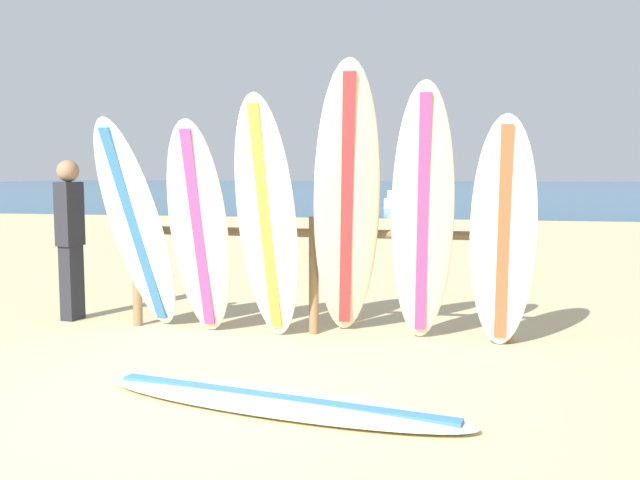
{
  "coord_description": "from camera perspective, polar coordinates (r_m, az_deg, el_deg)",
  "views": [
    {
      "loc": [
        1.73,
        -3.94,
        1.52
      ],
      "look_at": [
        0.45,
        2.58,
        0.85
      ],
      "focal_mm": 38.84,
      "sensor_mm": 36.0,
      "label": 1
    }
  ],
  "objects": [
    {
      "name": "surfboard_leaning_right",
      "position": [
        5.93,
        14.87,
        0.4
      ],
      "size": [
        0.55,
        0.54,
        1.97
      ],
      "color": "white",
      "rests_on": "ground"
    },
    {
      "name": "small_boat_offshore",
      "position": [
        28.44,
        6.2,
        3.15
      ],
      "size": [
        1.11,
        2.58,
        0.71
      ],
      "color": "silver",
      "rests_on": "ocean_water"
    },
    {
      "name": "surfboard_lying_on_sand",
      "position": [
        4.58,
        -3.46,
        -13.15
      ],
      "size": [
        2.63,
        1.05,
        0.08
      ],
      "color": "silver",
      "rests_on": "ground"
    },
    {
      "name": "surfboard_leaning_center_left",
      "position": [
        6.09,
        -4.42,
        1.66
      ],
      "size": [
        0.64,
        0.65,
        2.18
      ],
      "color": "silver",
      "rests_on": "ground"
    },
    {
      "name": "surfboard_leaning_center_right",
      "position": [
        5.9,
        8.45,
        1.78
      ],
      "size": [
        0.59,
        0.87,
        2.23
      ],
      "color": "beige",
      "rests_on": "ground"
    },
    {
      "name": "surfboard_leaning_center",
      "position": [
        6.01,
        2.21,
        2.76
      ],
      "size": [
        0.77,
        1.18,
        2.41
      ],
      "color": "beige",
      "rests_on": "ground"
    },
    {
      "name": "surfboard_leaning_left",
      "position": [
        6.29,
        -9.94,
        0.77
      ],
      "size": [
        0.55,
        0.67,
        1.97
      ],
      "color": "beige",
      "rests_on": "ground"
    },
    {
      "name": "ocean_water",
      "position": [
        61.98,
        9.55,
        4.25
      ],
      "size": [
        120.0,
        80.0,
        0.01
      ],
      "primitive_type": "cube",
      "color": "#1E5984",
      "rests_on": "ground"
    },
    {
      "name": "surfboard_rack",
      "position": [
        6.39,
        -0.52,
        -1.31
      ],
      "size": [
        3.63,
        0.09,
        1.1
      ],
      "color": "olive",
      "rests_on": "ground"
    },
    {
      "name": "surfboard_leaning_far_left",
      "position": [
        6.56,
        -14.87,
        0.96
      ],
      "size": [
        0.71,
        1.02,
        1.99
      ],
      "color": "white",
      "rests_on": "ground"
    },
    {
      "name": "ground_plane",
      "position": [
        4.56,
        -12.18,
        -13.84
      ],
      "size": [
        120.0,
        120.0,
        0.0
      ],
      "primitive_type": "plane",
      "color": "#CCB784"
    },
    {
      "name": "beachgoer_standing",
      "position": [
        7.44,
        -19.9,
        0.59
      ],
      "size": [
        0.22,
        0.28,
        1.63
      ],
      "color": "#26262D",
      "rests_on": "ground"
    }
  ]
}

